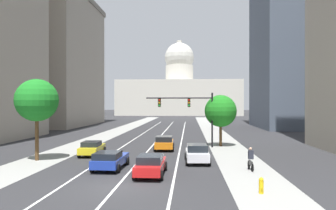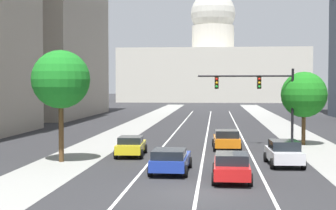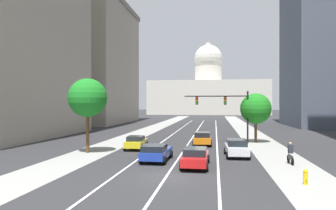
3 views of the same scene
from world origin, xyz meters
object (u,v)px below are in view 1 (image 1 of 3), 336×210
at_px(fire_hydrant, 261,185).
at_px(cyclist, 251,159).
at_px(car_orange, 164,143).
at_px(street_tree_far_right, 221,111).
at_px(car_yellow, 92,148).
at_px(car_blue, 110,159).
at_px(car_red, 151,164).
at_px(capitol_building, 179,94).
at_px(traffic_signal_mast, 191,109).
at_px(street_tree_mid_left, 37,100).
at_px(car_white, 197,153).

height_order(fire_hydrant, cyclist, cyclist).
height_order(car_orange, street_tree_far_right, street_tree_far_right).
relative_size(car_orange, car_yellow, 0.98).
bearing_deg(car_blue, car_red, -118.63).
height_order(capitol_building, cyclist, capitol_building).
relative_size(car_yellow, fire_hydrant, 4.73).
distance_m(traffic_signal_mast, street_tree_mid_left, 16.58).
relative_size(car_blue, car_yellow, 1.07).
bearing_deg(capitol_building, car_orange, -89.15).
relative_size(capitol_building, car_blue, 11.37).
xyz_separation_m(car_white, traffic_signal_mast, (-0.49, 9.93, 3.60)).
relative_size(car_orange, car_blue, 0.91).
xyz_separation_m(fire_hydrant, cyclist, (0.60, 6.33, 0.39)).
distance_m(car_yellow, street_tree_mid_left, 6.75).
xyz_separation_m(car_white, car_red, (-3.32, -5.03, -0.05)).
height_order(car_white, cyclist, cyclist).
relative_size(traffic_signal_mast, street_tree_mid_left, 1.07).
relative_size(car_blue, cyclist, 2.68).
distance_m(car_blue, car_yellow, 7.20).
height_order(capitol_building, traffic_signal_mast, capitol_building).
relative_size(car_orange, car_red, 0.89).
bearing_deg(traffic_signal_mast, car_yellow, -144.88).
relative_size(car_orange, street_tree_far_right, 0.70).
bearing_deg(fire_hydrant, car_white, 109.54).
relative_size(car_white, street_tree_far_right, 0.69).
height_order(traffic_signal_mast, cyclist, traffic_signal_mast).
distance_m(car_white, car_red, 6.03).
bearing_deg(car_orange, street_tree_mid_left, 121.82).
xyz_separation_m(car_blue, car_yellow, (-3.31, 6.40, -0.02)).
bearing_deg(traffic_signal_mast, cyclist, -71.20).
relative_size(car_blue, traffic_signal_mast, 0.60).
height_order(car_white, car_blue, car_white).
xyz_separation_m(car_red, fire_hydrant, (6.60, -4.23, -0.29)).
xyz_separation_m(car_red, traffic_signal_mast, (2.82, 14.96, 3.65)).
xyz_separation_m(car_orange, street_tree_far_right, (6.32, 3.56, 3.31)).
relative_size(capitol_building, car_white, 12.71).
bearing_deg(cyclist, street_tree_mid_left, 76.36).
relative_size(car_white, fire_hydrant, 4.53).
bearing_deg(car_yellow, street_tree_mid_left, 124.72).
height_order(car_red, cyclist, cyclist).
bearing_deg(capitol_building, street_tree_far_right, -85.79).
xyz_separation_m(car_blue, street_tree_far_right, (9.64, 14.04, 3.36)).
bearing_deg(car_orange, fire_hydrant, -160.36).
height_order(capitol_building, street_tree_far_right, capitol_building).
relative_size(car_yellow, traffic_signal_mast, 0.56).
distance_m(car_white, car_yellow, 10.47).
distance_m(capitol_building, car_yellow, 116.53).
height_order(car_blue, car_red, car_red).
relative_size(traffic_signal_mast, fire_hydrant, 8.38).
relative_size(car_orange, traffic_signal_mast, 0.55).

